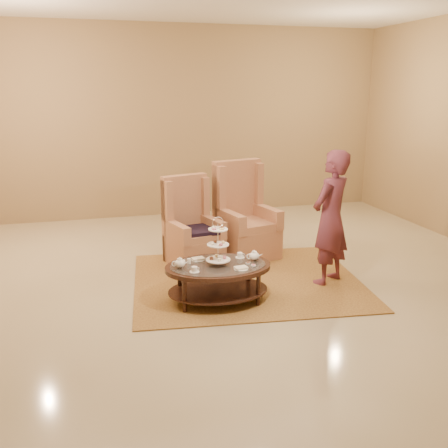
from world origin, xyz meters
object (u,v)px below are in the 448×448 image
object	(u,v)px
armchair_right	(244,225)
person	(330,218)
armchair_left	(191,234)
tea_table	(218,271)

from	to	relation	value
armchair_right	person	xyz separation A→B (m)	(0.70, -1.30, 0.38)
armchair_left	person	bearing A→B (deg)	-53.74
tea_table	armchair_right	size ratio (longest dim) A/B	0.91
tea_table	person	size ratio (longest dim) A/B	0.75
tea_table	armchair_left	size ratio (longest dim) A/B	1.03
armchair_right	armchair_left	bearing A→B (deg)	175.65
armchair_left	armchair_right	bearing A→B (deg)	-6.40
armchair_left	armchair_right	xyz separation A→B (m)	(0.80, 0.14, 0.05)
tea_table	person	xyz separation A→B (m)	(1.48, 0.21, 0.47)
armchair_left	person	size ratio (longest dim) A/B	0.73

